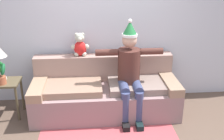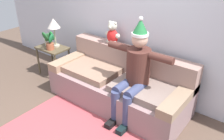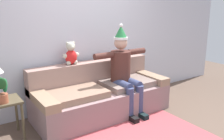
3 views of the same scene
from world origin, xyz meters
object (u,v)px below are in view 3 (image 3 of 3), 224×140
at_px(couch, 100,95).
at_px(teddy_bear, 71,54).
at_px(person_seated, 124,69).
at_px(potted_plant, 1,90).

bearing_deg(couch, teddy_bear, 142.57).
xyz_separation_m(person_seated, teddy_bear, (-0.74, 0.46, 0.26)).
distance_m(person_seated, teddy_bear, 0.91).
relative_size(teddy_bear, potted_plant, 0.99).
bearing_deg(person_seated, couch, 155.30).
bearing_deg(teddy_bear, couch, -37.43).
distance_m(couch, teddy_bear, 0.84).
xyz_separation_m(couch, potted_plant, (-1.55, -0.11, 0.43)).
relative_size(person_seated, potted_plant, 3.90).
xyz_separation_m(person_seated, potted_plant, (-1.91, 0.06, -0.01)).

